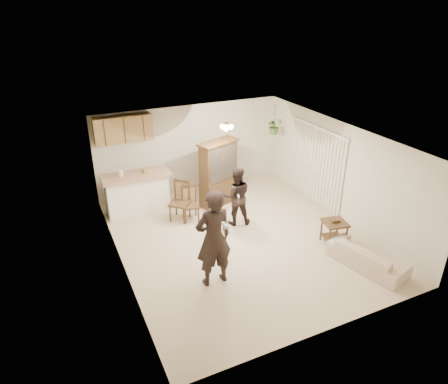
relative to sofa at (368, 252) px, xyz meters
name	(u,v)px	position (x,y,z in m)	size (l,w,h in m)	color
floor	(240,239)	(-1.93, 2.11, -0.37)	(6.50, 6.50, 0.00)	beige
ceiling	(242,138)	(-1.93, 2.11, 2.13)	(5.50, 6.50, 0.02)	white
wall_back	(190,148)	(-1.93, 5.36, 0.88)	(5.50, 0.02, 2.50)	silver
wall_front	(334,271)	(-1.93, -1.14, 0.88)	(5.50, 0.02, 2.50)	silver
wall_left	(118,216)	(-4.68, 2.11, 0.88)	(0.02, 6.50, 2.50)	silver
wall_right	(339,171)	(0.82, 2.11, 0.88)	(0.02, 6.50, 2.50)	silver
breakfast_bar	(137,195)	(-3.78, 4.46, 0.13)	(1.60, 0.55, 1.00)	white
bar_top	(135,176)	(-3.78, 4.46, 0.68)	(1.75, 0.70, 0.08)	tan
upper_cabinets	(123,129)	(-3.83, 5.18, 1.73)	(1.50, 0.34, 0.70)	olive
vertical_blinds	(315,165)	(0.78, 3.01, 0.73)	(0.06, 2.30, 2.10)	beige
ceiling_fixture	(227,127)	(-1.73, 3.31, 2.03)	(0.36, 0.36, 0.20)	#FFEBBF
hanging_plant	(274,126)	(0.37, 4.51, 1.48)	(0.43, 0.37, 0.48)	#2A5421
plant_cord	(275,115)	(0.37, 4.51, 1.81)	(0.01, 0.01, 0.65)	black
sofa	(368,252)	(0.00, 0.00, 0.00)	(1.87, 0.73, 0.73)	beige
adult	(214,244)	(-3.14, 0.90, 0.53)	(0.66, 0.43, 1.80)	black
child	(236,199)	(-1.69, 2.83, 0.31)	(0.66, 0.51, 1.35)	black
china_hutch	(218,174)	(-1.65, 4.01, 0.53)	(1.23, 0.81, 1.81)	#311D12
side_table	(334,232)	(-0.07, 1.03, -0.07)	(0.61, 0.61, 0.63)	#311D12
chair_bar	(191,211)	(-2.67, 3.47, -0.11)	(0.46, 0.46, 0.91)	#311D12
chair_hutch_left	(180,209)	(-2.91, 3.60, -0.07)	(0.65, 0.65, 1.04)	#311D12
chair_hutch_right	(216,179)	(-1.29, 4.99, -0.07)	(0.66, 0.66, 1.06)	#311D12
controller_adult	(225,225)	(-3.12, 0.43, 1.19)	(0.05, 0.18, 0.05)	silver
controller_child	(238,196)	(-1.80, 2.50, 0.56)	(0.04, 0.13, 0.04)	silver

